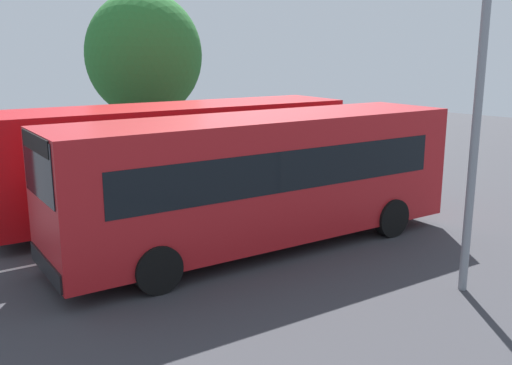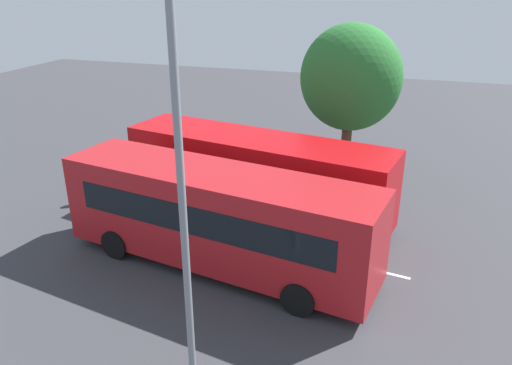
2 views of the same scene
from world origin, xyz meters
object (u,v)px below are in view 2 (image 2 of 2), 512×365
(bus_far_left, at_px, (256,174))
(bus_center_left, at_px, (217,216))
(pedestrian, at_px, (101,174))
(depot_tree, at_px, (351,78))
(street_lamp, at_px, (184,170))

(bus_far_left, height_order, bus_center_left, same)
(bus_far_left, xyz_separation_m, bus_center_left, (0.12, 3.53, 0.00))
(pedestrian, relative_size, depot_tree, 0.27)
(bus_center_left, xyz_separation_m, pedestrian, (6.21, -3.14, -0.62))
(pedestrian, xyz_separation_m, street_lamp, (-7.33, 7.37, 3.79))
(bus_far_left, relative_size, depot_tree, 1.53)
(bus_center_left, height_order, street_lamp, street_lamp)
(depot_tree, bearing_deg, bus_center_left, 73.60)
(bus_center_left, distance_m, depot_tree, 9.59)
(pedestrian, height_order, depot_tree, depot_tree)
(depot_tree, bearing_deg, pedestrian, 32.90)
(depot_tree, bearing_deg, street_lamp, 83.56)
(street_lamp, height_order, depot_tree, street_lamp)
(pedestrian, xyz_separation_m, depot_tree, (-8.81, -5.70, 3.27))
(bus_far_left, distance_m, depot_tree, 6.43)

